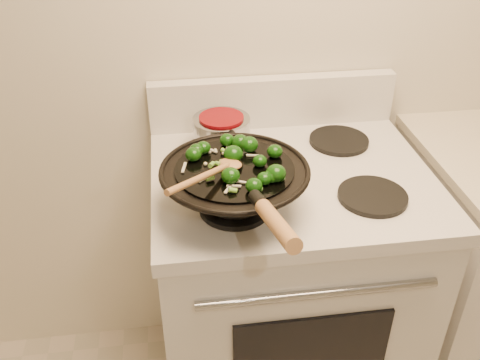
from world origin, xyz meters
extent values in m
plane|color=silver|center=(0.00, 1.50, 1.30)|extent=(3.50, 0.00, 3.50)
cube|color=silver|center=(-0.10, 1.17, 0.44)|extent=(0.76, 0.64, 0.88)
cube|color=silver|center=(-0.10, 1.17, 0.90)|extent=(0.78, 0.66, 0.04)
cube|color=silver|center=(-0.10, 1.47, 1.00)|extent=(0.78, 0.05, 0.16)
cylinder|color=#92959A|center=(-0.10, 0.84, 0.78)|extent=(0.60, 0.02, 0.02)
cube|color=black|center=(-0.10, 0.84, 0.55)|extent=(0.42, 0.01, 0.28)
cylinder|color=black|center=(-0.28, 1.02, 0.93)|extent=(0.18, 0.18, 0.01)
cylinder|color=black|center=(0.08, 1.02, 0.93)|extent=(0.18, 0.18, 0.01)
cylinder|color=black|center=(-0.28, 1.32, 0.93)|extent=(0.18, 0.18, 0.01)
cylinder|color=black|center=(0.08, 1.32, 0.93)|extent=(0.18, 0.18, 0.01)
torus|color=black|center=(-0.28, 1.02, 1.04)|extent=(0.37, 0.37, 0.01)
cylinder|color=black|center=(-0.28, 1.02, 1.04)|extent=(0.29, 0.29, 0.01)
cylinder|color=black|center=(-0.25, 0.82, 1.09)|extent=(0.04, 0.06, 0.04)
cylinder|color=#A26F3F|center=(-0.24, 0.69, 1.12)|extent=(0.05, 0.19, 0.08)
ellipsoid|color=#0D3608|center=(-0.29, 0.96, 1.06)|extent=(0.04, 0.04, 0.04)
cylinder|color=#427D2D|center=(-0.28, 0.96, 1.05)|extent=(0.01, 0.01, 0.01)
ellipsoid|color=#0D3608|center=(-0.28, 1.05, 1.06)|extent=(0.05, 0.05, 0.04)
ellipsoid|color=#0D3608|center=(-0.28, 1.13, 1.06)|extent=(0.04, 0.04, 0.03)
ellipsoid|color=#0D3608|center=(-0.36, 1.09, 1.06)|extent=(0.04, 0.04, 0.03)
cylinder|color=#427D2D|center=(-0.35, 1.09, 1.05)|extent=(0.02, 0.02, 0.02)
ellipsoid|color=#0D3608|center=(-0.22, 1.02, 1.06)|extent=(0.03, 0.03, 0.03)
ellipsoid|color=#0D3608|center=(-0.23, 1.10, 1.06)|extent=(0.05, 0.05, 0.04)
ellipsoid|color=#0D3608|center=(-0.25, 0.92, 1.06)|extent=(0.04, 0.04, 0.03)
cylinder|color=#427D2D|center=(-0.24, 0.92, 1.05)|extent=(0.02, 0.02, 0.01)
ellipsoid|color=#0D3608|center=(-0.17, 1.06, 1.06)|extent=(0.04, 0.04, 0.03)
ellipsoid|color=#0D3608|center=(-0.37, 1.07, 1.06)|extent=(0.04, 0.04, 0.03)
ellipsoid|color=#0D3608|center=(-0.22, 0.94, 1.06)|extent=(0.03, 0.03, 0.03)
cylinder|color=#427D2D|center=(-0.21, 0.94, 1.05)|extent=(0.02, 0.02, 0.02)
ellipsoid|color=#0D3608|center=(-0.20, 0.95, 1.06)|extent=(0.04, 0.04, 0.03)
ellipsoid|color=#0D3608|center=(-0.25, 1.11, 1.06)|extent=(0.04, 0.04, 0.04)
ellipsoid|color=#0D3608|center=(-0.19, 0.95, 1.06)|extent=(0.05, 0.05, 0.04)
cylinder|color=#427D2D|center=(-0.18, 0.95, 1.05)|extent=(0.02, 0.02, 0.02)
ellipsoid|color=#0D3608|center=(-0.35, 1.10, 1.06)|extent=(0.04, 0.04, 0.03)
cube|color=beige|center=(-0.22, 1.07, 1.05)|extent=(0.04, 0.02, 0.00)
cube|color=beige|center=(-0.35, 0.98, 1.05)|extent=(0.03, 0.03, 0.00)
cube|color=beige|center=(-0.26, 0.95, 1.05)|extent=(0.04, 0.03, 0.00)
cube|color=beige|center=(-0.40, 1.03, 1.05)|extent=(0.02, 0.04, 0.00)
cube|color=beige|center=(-0.33, 1.12, 1.05)|extent=(0.02, 0.05, 0.00)
cube|color=beige|center=(-0.29, 0.94, 1.05)|extent=(0.03, 0.01, 0.00)
cube|color=beige|center=(-0.32, 1.11, 1.05)|extent=(0.03, 0.03, 0.00)
cube|color=beige|center=(-0.28, 1.11, 1.05)|extent=(0.02, 0.04, 0.00)
cube|color=beige|center=(-0.30, 0.93, 1.05)|extent=(0.03, 0.04, 0.00)
cube|color=beige|center=(-0.25, 1.08, 1.05)|extent=(0.05, 0.02, 0.00)
cylinder|color=#6AA635|center=(-0.30, 1.03, 1.05)|extent=(0.01, 0.02, 0.02)
cylinder|color=#6AA635|center=(-0.32, 1.03, 1.05)|extent=(0.02, 0.01, 0.02)
cylinder|color=#6AA635|center=(-0.29, 1.09, 1.05)|extent=(0.02, 0.03, 0.02)
cylinder|color=#6AA635|center=(-0.30, 0.91, 1.05)|extent=(0.03, 0.02, 0.02)
cylinder|color=#6AA635|center=(-0.33, 1.03, 1.05)|extent=(0.02, 0.03, 0.02)
cylinder|color=#6AA635|center=(-0.29, 1.09, 1.05)|extent=(0.01, 0.02, 0.02)
cylinder|color=#6AA635|center=(-0.34, 0.97, 1.05)|extent=(0.02, 0.02, 0.02)
cylinder|color=#6AA635|center=(-0.25, 1.11, 1.05)|extent=(0.02, 0.01, 0.02)
sphere|color=beige|center=(-0.32, 1.10, 1.05)|extent=(0.01, 0.01, 0.01)
sphere|color=beige|center=(-0.30, 1.08, 1.05)|extent=(0.01, 0.01, 0.01)
sphere|color=beige|center=(-0.35, 1.04, 1.05)|extent=(0.01, 0.01, 0.01)
ellipsoid|color=#A26F3F|center=(-0.29, 1.02, 1.05)|extent=(0.07, 0.07, 0.02)
cylinder|color=#A26F3F|center=(-0.36, 0.93, 1.08)|extent=(0.16, 0.20, 0.07)
cylinder|color=#92959A|center=(-0.28, 1.32, 0.98)|extent=(0.17, 0.17, 0.09)
cylinder|color=#6B050A|center=(-0.28, 1.32, 1.03)|extent=(0.13, 0.13, 0.01)
cylinder|color=black|center=(-0.25, 1.19, 1.02)|extent=(0.04, 0.10, 0.02)
camera|label=1|loc=(-0.41, -0.06, 1.72)|focal=40.00mm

